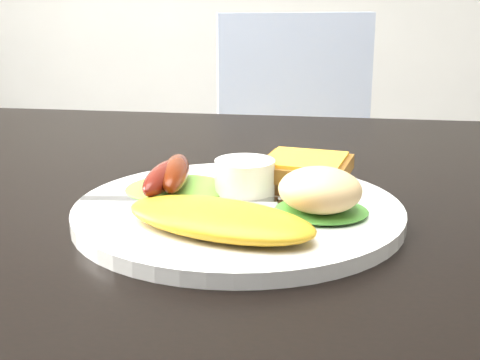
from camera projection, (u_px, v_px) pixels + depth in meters
dining_table at (168, 208)px, 0.67m from camera, size 1.20×0.80×0.04m
dining_chair at (287, 216)px, 1.48m from camera, size 0.45×0.45×0.04m
person at (48, 61)px, 1.12m from camera, size 0.64×0.47×1.64m
plate at (238, 212)px, 0.58m from camera, size 0.28×0.28×0.01m
lettuce_left at (178, 188)px, 0.61m from camera, size 0.12×0.11×0.01m
lettuce_right at (321, 210)px, 0.55m from camera, size 0.08×0.07×0.01m
omelette at (219, 219)px, 0.51m from camera, size 0.18×0.12×0.02m
sausage_a at (162, 177)px, 0.58m from camera, size 0.02×0.09×0.02m
sausage_b at (175, 173)px, 0.60m from camera, size 0.04×0.10×0.02m
ramekin at (245, 177)px, 0.60m from camera, size 0.07×0.07×0.03m
toast_a at (272, 176)px, 0.64m from camera, size 0.09×0.09×0.01m
toast_b at (305, 168)px, 0.62m from camera, size 0.09×0.09×0.01m
potato_salad at (320, 190)px, 0.54m from camera, size 0.08×0.08×0.04m
fork at (179, 201)px, 0.58m from camera, size 0.17×0.03×0.00m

